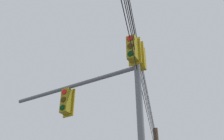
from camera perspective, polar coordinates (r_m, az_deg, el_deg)
signal_mast_assembly at (r=8.44m, az=0.67°, el=-6.65°), size 4.97×2.84×7.13m
overhead_wire_span at (r=8.17m, az=4.14°, el=9.17°), size 3.81×24.44×2.19m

